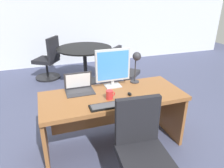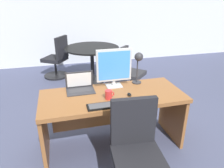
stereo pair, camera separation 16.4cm
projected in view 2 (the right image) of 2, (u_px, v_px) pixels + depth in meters
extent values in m
plane|color=#474C6B|center=(93.00, 95.00, 4.10)|extent=(12.00, 12.00, 0.00)
cube|color=silver|center=(77.00, 11.00, 5.47)|extent=(10.00, 0.10, 2.80)
cube|color=brown|center=(113.00, 96.00, 2.49)|extent=(1.69, 0.70, 0.05)
cube|color=brown|center=(44.00, 132.00, 2.44)|extent=(0.04, 0.62, 0.68)
cube|color=brown|center=(172.00, 114.00, 2.82)|extent=(0.04, 0.62, 0.68)
cube|color=brown|center=(108.00, 110.00, 2.85)|extent=(1.49, 0.02, 0.48)
cube|color=#B7BABF|center=(114.00, 86.00, 2.70)|extent=(0.20, 0.16, 0.01)
cube|color=#B7BABF|center=(114.00, 82.00, 2.69)|extent=(0.04, 0.02, 0.07)
cube|color=#B7BABF|center=(114.00, 65.00, 2.59)|extent=(0.44, 0.04, 0.40)
cube|color=#3F8CEA|center=(114.00, 66.00, 2.57)|extent=(0.40, 0.00, 0.36)
cube|color=#2D2D33|center=(81.00, 91.00, 2.55)|extent=(0.33, 0.24, 0.01)
cube|color=#38383D|center=(80.00, 90.00, 2.57)|extent=(0.28, 0.13, 0.00)
cube|color=#2D2D33|center=(79.00, 79.00, 2.59)|extent=(0.33, 0.06, 0.22)
cube|color=white|center=(79.00, 80.00, 2.58)|extent=(0.29, 0.05, 0.19)
cube|color=black|center=(107.00, 105.00, 2.22)|extent=(0.43, 0.13, 0.02)
cube|color=#47474C|center=(107.00, 104.00, 2.21)|extent=(0.40, 0.11, 0.00)
ellipsoid|color=black|center=(129.00, 94.00, 2.44)|extent=(0.04, 0.07, 0.03)
cylinder|color=#2D2D33|center=(137.00, 82.00, 2.80)|extent=(0.12, 0.12, 0.01)
cylinder|color=#2D2D33|center=(137.00, 71.00, 2.73)|extent=(0.02, 0.02, 0.31)
sphere|color=#2D2D33|center=(139.00, 57.00, 2.63)|extent=(0.11, 0.11, 0.11)
cylinder|color=red|center=(109.00, 95.00, 2.36)|extent=(0.08, 0.08, 0.10)
torus|color=red|center=(112.00, 94.00, 2.36)|extent=(0.06, 0.01, 0.06)
cube|color=black|center=(139.00, 161.00, 1.92)|extent=(0.50, 0.50, 0.08)
cube|color=black|center=(133.00, 121.00, 2.00)|extent=(0.44, 0.09, 0.49)
cylinder|color=black|center=(93.00, 80.00, 4.74)|extent=(0.52, 0.52, 0.04)
cylinder|color=black|center=(92.00, 65.00, 4.59)|extent=(0.08, 0.08, 0.71)
cylinder|color=black|center=(92.00, 48.00, 4.44)|extent=(1.15, 1.15, 0.03)
cylinder|color=black|center=(57.00, 76.00, 5.02)|extent=(0.56, 0.56, 0.04)
cylinder|color=black|center=(56.00, 68.00, 4.94)|extent=(0.05, 0.05, 0.35)
cube|color=black|center=(55.00, 59.00, 4.86)|extent=(0.64, 0.64, 0.08)
cube|color=black|center=(62.00, 48.00, 4.68)|extent=(0.29, 0.40, 0.49)
cylinder|color=black|center=(131.00, 90.00, 4.28)|extent=(0.56, 0.56, 0.04)
cylinder|color=black|center=(131.00, 82.00, 4.22)|extent=(0.05, 0.05, 0.29)
cube|color=#2D2D33|center=(131.00, 74.00, 4.15)|extent=(0.65, 0.65, 0.08)
cube|color=#2D2D33|center=(122.00, 59.00, 4.14)|extent=(0.36, 0.35, 0.46)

